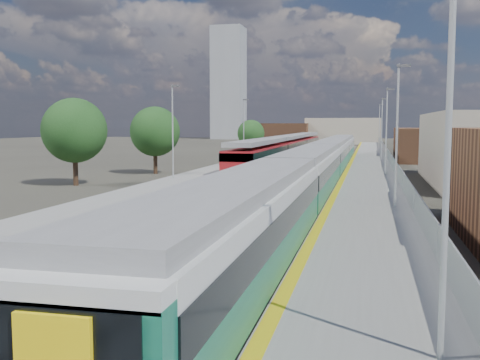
% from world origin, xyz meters
% --- Properties ---
extents(ground, '(320.00, 320.00, 0.00)m').
position_xyz_m(ground, '(0.00, 50.00, 0.00)').
color(ground, '#47443A').
rests_on(ground, ground).
extents(ballast_bed, '(10.50, 155.00, 0.06)m').
position_xyz_m(ballast_bed, '(-2.25, 52.50, 0.03)').
color(ballast_bed, '#565451').
rests_on(ballast_bed, ground).
extents(tracks, '(8.96, 160.00, 0.17)m').
position_xyz_m(tracks, '(-1.65, 54.18, 0.11)').
color(tracks, '#4C3323').
rests_on(tracks, ground).
extents(platform_right, '(4.70, 155.00, 8.52)m').
position_xyz_m(platform_right, '(5.28, 52.49, 0.54)').
color(platform_right, slate).
rests_on(platform_right, ground).
extents(platform_left, '(4.30, 155.00, 8.52)m').
position_xyz_m(platform_left, '(-9.05, 52.49, 0.52)').
color(platform_left, slate).
rests_on(platform_left, ground).
extents(buildings, '(72.00, 185.50, 40.00)m').
position_xyz_m(buildings, '(-18.12, 138.60, 10.70)').
color(buildings, brown).
rests_on(buildings, ground).
extents(green_train, '(2.87, 79.96, 3.16)m').
position_xyz_m(green_train, '(1.50, 37.28, 2.23)').
color(green_train, black).
rests_on(green_train, ground).
extents(red_train, '(2.95, 59.70, 3.72)m').
position_xyz_m(red_train, '(-5.50, 66.05, 2.20)').
color(red_train, black).
rests_on(red_train, ground).
extents(tree_a, '(5.66, 5.66, 7.67)m').
position_xyz_m(tree_a, '(-19.94, 35.86, 4.83)').
color(tree_a, '#382619').
rests_on(tree_a, ground).
extents(tree_b, '(5.38, 5.38, 7.29)m').
position_xyz_m(tree_b, '(-17.43, 48.41, 4.59)').
color(tree_b, '#382619').
rests_on(tree_b, ground).
extents(tree_c, '(4.50, 4.50, 6.10)m').
position_xyz_m(tree_c, '(-14.08, 82.75, 3.84)').
color(tree_c, '#382619').
rests_on(tree_c, ground).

